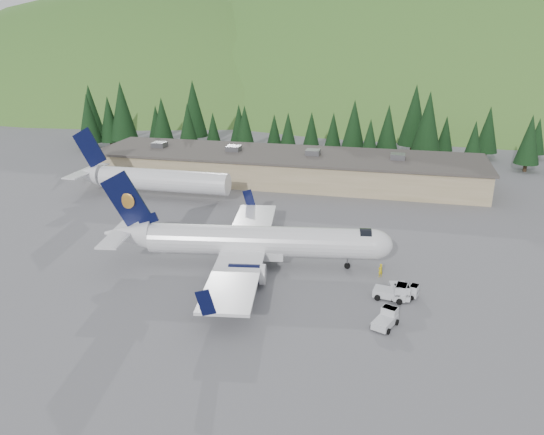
{
  "coord_description": "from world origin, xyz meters",
  "views": [
    {
      "loc": [
        14.62,
        -55.46,
        26.12
      ],
      "look_at": [
        0.0,
        6.0,
        4.0
      ],
      "focal_mm": 35.0,
      "sensor_mm": 36.0,
      "label": 1
    }
  ],
  "objects_px": {
    "baggage_tug_b": "(408,291)",
    "baggage_tug_c": "(386,319)",
    "second_airliner": "(148,179)",
    "baggage_tug_d": "(400,291)",
    "ramp_worker": "(380,270)",
    "airliner": "(252,242)",
    "baggage_tug_a": "(393,292)",
    "terminal_building": "(286,167)"
  },
  "relations": [
    {
      "from": "baggage_tug_b",
      "to": "baggage_tug_d",
      "type": "xyz_separation_m",
      "value": [
        -0.84,
        -0.66,
        0.19
      ]
    },
    {
      "from": "baggage_tug_d",
      "to": "ramp_worker",
      "type": "relative_size",
      "value": 2.23
    },
    {
      "from": "baggage_tug_b",
      "to": "baggage_tug_c",
      "type": "height_order",
      "value": "baggage_tug_c"
    },
    {
      "from": "airliner",
      "to": "baggage_tug_d",
      "type": "height_order",
      "value": "airliner"
    },
    {
      "from": "terminal_building",
      "to": "airliner",
      "type": "bearing_deg",
      "value": -83.97
    },
    {
      "from": "baggage_tug_d",
      "to": "baggage_tug_b",
      "type": "bearing_deg",
      "value": 118.07
    },
    {
      "from": "airliner",
      "to": "baggage_tug_a",
      "type": "distance_m",
      "value": 17.26
    },
    {
      "from": "ramp_worker",
      "to": "second_airliner",
      "type": "bearing_deg",
      "value": -72.65
    },
    {
      "from": "baggage_tug_b",
      "to": "baggage_tug_c",
      "type": "bearing_deg",
      "value": -91.14
    },
    {
      "from": "baggage_tug_a",
      "to": "airliner",
      "type": "bearing_deg",
      "value": 172.47
    },
    {
      "from": "airliner",
      "to": "baggage_tug_a",
      "type": "bearing_deg",
      "value": -24.81
    },
    {
      "from": "second_airliner",
      "to": "baggage_tug_d",
      "type": "height_order",
      "value": "second_airliner"
    },
    {
      "from": "baggage_tug_a",
      "to": "ramp_worker",
      "type": "bearing_deg",
      "value": 115.32
    },
    {
      "from": "second_airliner",
      "to": "baggage_tug_c",
      "type": "bearing_deg",
      "value": -39.12
    },
    {
      "from": "baggage_tug_b",
      "to": "terminal_building",
      "type": "height_order",
      "value": "terminal_building"
    },
    {
      "from": "baggage_tug_b",
      "to": "baggage_tug_d",
      "type": "bearing_deg",
      "value": -125.71
    },
    {
      "from": "terminal_building",
      "to": "second_airliner",
      "type": "bearing_deg",
      "value": -141.22
    },
    {
      "from": "baggage_tug_b",
      "to": "baggage_tug_c",
      "type": "distance_m",
      "value": 6.9
    },
    {
      "from": "baggage_tug_a",
      "to": "baggage_tug_b",
      "type": "distance_m",
      "value": 1.86
    },
    {
      "from": "ramp_worker",
      "to": "baggage_tug_c",
      "type": "bearing_deg",
      "value": 52.02
    },
    {
      "from": "baggage_tug_c",
      "to": "airliner",
      "type": "bearing_deg",
      "value": 79.01
    },
    {
      "from": "second_airliner",
      "to": "baggage_tug_a",
      "type": "relative_size",
      "value": 7.72
    },
    {
      "from": "airliner",
      "to": "second_airliner",
      "type": "bearing_deg",
      "value": 128.49
    },
    {
      "from": "ramp_worker",
      "to": "baggage_tug_d",
      "type": "bearing_deg",
      "value": 71.92
    },
    {
      "from": "baggage_tug_b",
      "to": "ramp_worker",
      "type": "distance_m",
      "value": 5.01
    },
    {
      "from": "baggage_tug_c",
      "to": "baggage_tug_d",
      "type": "height_order",
      "value": "baggage_tug_d"
    },
    {
      "from": "terminal_building",
      "to": "ramp_worker",
      "type": "xyz_separation_m",
      "value": [
        18.95,
        -37.82,
        -1.82
      ]
    },
    {
      "from": "airliner",
      "to": "baggage_tug_c",
      "type": "height_order",
      "value": "airliner"
    },
    {
      "from": "baggage_tug_a",
      "to": "baggage_tug_c",
      "type": "height_order",
      "value": "baggage_tug_a"
    },
    {
      "from": "baggage_tug_a",
      "to": "baggage_tug_c",
      "type": "bearing_deg",
      "value": -87.01
    },
    {
      "from": "baggage_tug_c",
      "to": "baggage_tug_a",
      "type": "bearing_deg",
      "value": 16.25
    },
    {
      "from": "airliner",
      "to": "baggage_tug_c",
      "type": "bearing_deg",
      "value": -41.54
    },
    {
      "from": "second_airliner",
      "to": "terminal_building",
      "type": "height_order",
      "value": "second_airliner"
    },
    {
      "from": "baggage_tug_b",
      "to": "baggage_tug_a",
      "type": "bearing_deg",
      "value": -128.26
    },
    {
      "from": "airliner",
      "to": "ramp_worker",
      "type": "xyz_separation_m",
      "value": [
        14.92,
        0.33,
        -2.2
      ]
    },
    {
      "from": "second_airliner",
      "to": "ramp_worker",
      "type": "bearing_deg",
      "value": -29.32
    },
    {
      "from": "airliner",
      "to": "ramp_worker",
      "type": "distance_m",
      "value": 15.08
    },
    {
      "from": "baggage_tug_a",
      "to": "ramp_worker",
      "type": "xyz_separation_m",
      "value": [
        -1.53,
        5.07,
        0.0
      ]
    },
    {
      "from": "airliner",
      "to": "baggage_tug_c",
      "type": "xyz_separation_m",
      "value": [
        15.91,
        -10.25,
        -2.29
      ]
    },
    {
      "from": "airliner",
      "to": "baggage_tug_c",
      "type": "relative_size",
      "value": 10.17
    },
    {
      "from": "airliner",
      "to": "terminal_building",
      "type": "distance_m",
      "value": 38.36
    },
    {
      "from": "terminal_building",
      "to": "baggage_tug_d",
      "type": "distance_m",
      "value": 47.48
    }
  ]
}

